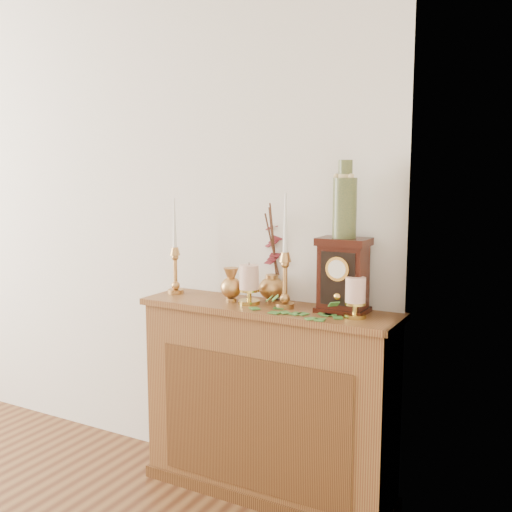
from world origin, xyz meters
The scene contains 10 objects.
console_shelf centered at (1.40, 2.10, 0.44)m, with size 1.24×0.34×0.93m.
candlestick_left centered at (0.86, 2.12, 1.09)m, with size 0.08×0.08×0.48m.
candlestick_center centered at (1.49, 2.10, 1.10)m, with size 0.09×0.09×0.52m.
bud_vase centered at (1.21, 2.09, 1.01)m, with size 0.10×0.10×0.16m.
ginger_jar centered at (1.36, 2.24, 1.14)m, with size 0.19×0.20×0.47m.
pillar_candle_left centered at (1.31, 2.09, 1.03)m, with size 0.10×0.10×0.20m.
pillar_candle_right centered at (1.83, 2.07, 1.03)m, with size 0.10×0.10×0.19m.
ivy_garland centered at (1.57, 2.02, 0.94)m, with size 0.46×0.20×0.08m.
mantel_clock centered at (1.75, 2.14, 1.09)m, with size 0.22×0.16×0.33m.
ceramic_vase centered at (1.75, 2.14, 1.41)m, with size 0.10×0.10×0.34m.
Camera 1 is at (2.66, -0.30, 1.55)m, focal length 42.00 mm.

